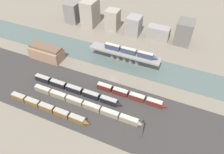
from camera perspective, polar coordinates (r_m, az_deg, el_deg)
name	(u,v)px	position (r m, az deg, el deg)	size (l,w,h in m)	color
ground_plane	(113,79)	(143.31, 0.34, -0.42)	(400.00, 400.00, 0.00)	#756B5B
railbed_yard	(97,104)	(128.42, -3.97, -7.11)	(280.00, 42.00, 0.01)	#33302D
river_water	(124,61)	(157.27, 3.22, 4.08)	(320.00, 23.43, 0.01)	#4C5B56
bridge	(125,55)	(153.62, 3.31, 5.83)	(50.94, 8.01, 8.01)	gray
train_on_bridge	(130,51)	(150.25, 4.74, 6.69)	(38.75, 2.61, 4.10)	#2D384C
train_yard_near	(49,108)	(129.04, -16.25, -7.81)	(52.04, 3.14, 3.62)	brown
train_yard_mid	(85,104)	(126.67, -7.06, -7.09)	(70.38, 2.91, 3.67)	gray
train_yard_far	(76,90)	(135.01, -9.42, -3.33)	(60.54, 3.01, 4.06)	black
train_yard_outer	(130,95)	(130.63, 4.83, -4.76)	(44.24, 3.09, 4.02)	#5B1E19
warehouse_building	(46,53)	(164.25, -16.76, 6.14)	(24.31, 10.46, 10.27)	#937056
signal_tower	(142,130)	(110.18, 7.84, -13.48)	(1.00, 1.00, 14.33)	#4C4C51
city_block_far_left	(73,12)	(205.70, -10.15, 16.33)	(11.32, 12.93, 17.73)	slate
city_block_left	(90,13)	(197.02, -5.74, 16.30)	(11.69, 15.77, 22.37)	gray
city_block_center	(113,20)	(190.06, 0.17, 14.69)	(10.67, 10.35, 17.68)	gray
city_block_right	(134,26)	(184.63, 5.74, 13.22)	(11.02, 11.63, 15.65)	gray
city_block_far_right	(158,33)	(182.94, 12.03, 11.22)	(17.58, 8.31, 10.43)	gray
city_block_tall	(184,32)	(180.95, 18.32, 11.05)	(12.19, 14.36, 18.43)	#605B56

